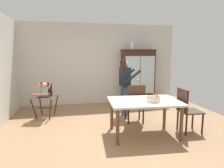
{
  "coord_description": "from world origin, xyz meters",
  "views": [
    {
      "loc": [
        -1.0,
        -4.08,
        1.7
      ],
      "look_at": [
        0.02,
        0.7,
        0.95
      ],
      "focal_mm": 31.64,
      "sensor_mm": 36.0,
      "label": 1
    }
  ],
  "objects_px": {
    "dining_table": "(144,105)",
    "dining_chair_right_end": "(186,107)",
    "china_cabinet": "(138,76)",
    "high_chair_with_toddler": "(45,93)",
    "birthday_cake": "(153,99)",
    "ceramic_vase": "(132,46)",
    "adult_person": "(125,81)",
    "dining_chair_far_side": "(135,101)"
  },
  "relations": [
    {
      "from": "dining_table",
      "to": "birthday_cake",
      "type": "xyz_separation_m",
      "value": [
        0.14,
        -0.15,
        0.15
      ]
    },
    {
      "from": "high_chair_with_toddler",
      "to": "dining_chair_right_end",
      "type": "height_order",
      "value": "dining_chair_right_end"
    },
    {
      "from": "china_cabinet",
      "to": "dining_table",
      "type": "xyz_separation_m",
      "value": [
        -0.8,
        -2.67,
        -0.28
      ]
    },
    {
      "from": "adult_person",
      "to": "dining_chair_right_end",
      "type": "distance_m",
      "value": 1.79
    },
    {
      "from": "birthday_cake",
      "to": "high_chair_with_toddler",
      "type": "bearing_deg",
      "value": 141.97
    },
    {
      "from": "ceramic_vase",
      "to": "dining_chair_far_side",
      "type": "bearing_deg",
      "value": -104.64
    },
    {
      "from": "adult_person",
      "to": "birthday_cake",
      "type": "distance_m",
      "value": 1.55
    },
    {
      "from": "dining_table",
      "to": "dining_chair_right_end",
      "type": "xyz_separation_m",
      "value": [
        0.94,
        -0.07,
        -0.09
      ]
    },
    {
      "from": "ceramic_vase",
      "to": "high_chair_with_toddler",
      "type": "relative_size",
      "value": 0.28
    },
    {
      "from": "dining_chair_right_end",
      "to": "adult_person",
      "type": "bearing_deg",
      "value": 36.08
    },
    {
      "from": "high_chair_with_toddler",
      "to": "birthday_cake",
      "type": "height_order",
      "value": "high_chair_with_toddler"
    },
    {
      "from": "china_cabinet",
      "to": "ceramic_vase",
      "type": "height_order",
      "value": "ceramic_vase"
    },
    {
      "from": "birthday_cake",
      "to": "dining_chair_right_end",
      "type": "height_order",
      "value": "dining_chair_right_end"
    },
    {
      "from": "adult_person",
      "to": "dining_chair_far_side",
      "type": "height_order",
      "value": "adult_person"
    },
    {
      "from": "ceramic_vase",
      "to": "dining_chair_far_side",
      "type": "relative_size",
      "value": 0.28
    },
    {
      "from": "high_chair_with_toddler",
      "to": "dining_chair_far_side",
      "type": "bearing_deg",
      "value": -8.05
    },
    {
      "from": "ceramic_vase",
      "to": "china_cabinet",
      "type": "bearing_deg",
      "value": -0.89
    },
    {
      "from": "adult_person",
      "to": "birthday_cake",
      "type": "xyz_separation_m",
      "value": [
        0.16,
        -1.53,
        -0.17
      ]
    },
    {
      "from": "ceramic_vase",
      "to": "dining_chair_right_end",
      "type": "distance_m",
      "value": 3.11
    },
    {
      "from": "dining_table",
      "to": "dining_chair_right_end",
      "type": "distance_m",
      "value": 0.94
    },
    {
      "from": "china_cabinet",
      "to": "high_chair_with_toddler",
      "type": "height_order",
      "value": "china_cabinet"
    },
    {
      "from": "adult_person",
      "to": "china_cabinet",
      "type": "bearing_deg",
      "value": -39.95
    },
    {
      "from": "adult_person",
      "to": "birthday_cake",
      "type": "relative_size",
      "value": 5.47
    },
    {
      "from": "china_cabinet",
      "to": "birthday_cake",
      "type": "bearing_deg",
      "value": -103.31
    },
    {
      "from": "birthday_cake",
      "to": "dining_chair_far_side",
      "type": "height_order",
      "value": "dining_chair_far_side"
    },
    {
      "from": "birthday_cake",
      "to": "dining_chair_far_side",
      "type": "distance_m",
      "value": 0.9
    },
    {
      "from": "china_cabinet",
      "to": "adult_person",
      "type": "xyz_separation_m",
      "value": [
        -0.83,
        -1.29,
        0.04
      ]
    },
    {
      "from": "dining_chair_far_side",
      "to": "dining_chair_right_end",
      "type": "distance_m",
      "value": 1.19
    },
    {
      "from": "birthday_cake",
      "to": "dining_chair_far_side",
      "type": "relative_size",
      "value": 0.29
    },
    {
      "from": "china_cabinet",
      "to": "dining_chair_right_end",
      "type": "relative_size",
      "value": 1.92
    },
    {
      "from": "birthday_cake",
      "to": "dining_chair_far_side",
      "type": "xyz_separation_m",
      "value": [
        -0.08,
        0.86,
        -0.24
      ]
    },
    {
      "from": "china_cabinet",
      "to": "adult_person",
      "type": "height_order",
      "value": "china_cabinet"
    },
    {
      "from": "ceramic_vase",
      "to": "dining_chair_far_side",
      "type": "xyz_separation_m",
      "value": [
        -0.51,
        -1.96,
        -1.41
      ]
    },
    {
      "from": "ceramic_vase",
      "to": "birthday_cake",
      "type": "height_order",
      "value": "ceramic_vase"
    },
    {
      "from": "ceramic_vase",
      "to": "high_chair_with_toddler",
      "type": "bearing_deg",
      "value": -159.7
    },
    {
      "from": "adult_person",
      "to": "dining_table",
      "type": "relative_size",
      "value": 1.01
    },
    {
      "from": "dining_chair_far_side",
      "to": "ceramic_vase",
      "type": "bearing_deg",
      "value": -99.83
    },
    {
      "from": "ceramic_vase",
      "to": "dining_table",
      "type": "height_order",
      "value": "ceramic_vase"
    },
    {
      "from": "ceramic_vase",
      "to": "dining_table",
      "type": "xyz_separation_m",
      "value": [
        -0.56,
        -2.68,
        -1.32
      ]
    },
    {
      "from": "ceramic_vase",
      "to": "adult_person",
      "type": "distance_m",
      "value": 1.74
    },
    {
      "from": "high_chair_with_toddler",
      "to": "adult_person",
      "type": "xyz_separation_m",
      "value": [
        2.15,
        -0.28,
        0.31
      ]
    },
    {
      "from": "adult_person",
      "to": "dining_chair_right_end",
      "type": "height_order",
      "value": "adult_person"
    }
  ]
}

